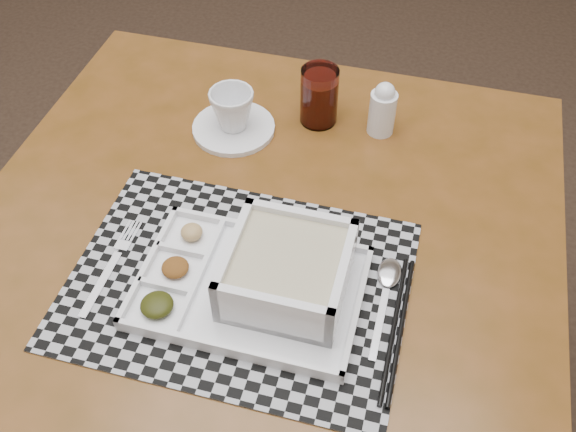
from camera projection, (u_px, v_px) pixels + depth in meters
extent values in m
plane|color=black|center=(35.00, 298.00, 1.76)|extent=(5.00, 5.00, 0.00)
cube|color=#4D300E|center=(260.00, 237.00, 1.02)|extent=(0.94, 0.94, 0.04)
cylinder|color=#4D300E|center=(153.00, 171.00, 1.63)|extent=(0.05, 0.05, 0.66)
cylinder|color=#4D300E|center=(490.00, 236.00, 1.48)|extent=(0.05, 0.05, 0.66)
cube|color=#4D300E|center=(316.00, 111.00, 1.32)|extent=(0.80, 0.03, 0.07)
cube|color=#4D300E|center=(43.00, 213.00, 1.13)|extent=(0.03, 0.80, 0.07)
cube|color=#4D300E|center=(508.00, 311.00, 0.99)|extent=(0.03, 0.80, 0.07)
cube|color=#9B9CA2|center=(238.00, 283.00, 0.94)|extent=(0.49, 0.37, 0.00)
cube|color=white|center=(250.00, 289.00, 0.92)|extent=(0.32, 0.22, 0.01)
cube|color=white|center=(270.00, 230.00, 0.98)|extent=(0.32, 0.01, 0.01)
cube|color=white|center=(226.00, 348.00, 0.85)|extent=(0.32, 0.01, 0.01)
cube|color=white|center=(148.00, 263.00, 0.94)|extent=(0.01, 0.22, 0.01)
cube|color=white|center=(357.00, 308.00, 0.89)|extent=(0.01, 0.22, 0.01)
cube|color=white|center=(200.00, 274.00, 0.93)|extent=(0.01, 0.20, 0.01)
cube|color=white|center=(164.00, 286.00, 0.91)|extent=(0.08, 0.01, 0.01)
cube|color=white|center=(181.00, 250.00, 0.96)|extent=(0.08, 0.01, 0.01)
ellipsoid|color=black|center=(157.00, 305.00, 0.89)|extent=(0.05, 0.05, 0.02)
ellipsoid|color=#492A0C|center=(175.00, 267.00, 0.93)|extent=(0.04, 0.04, 0.02)
ellipsoid|color=olive|center=(192.00, 232.00, 0.97)|extent=(0.03, 0.03, 0.02)
cube|color=white|center=(287.00, 284.00, 0.92)|extent=(0.17, 0.17, 0.01)
cube|color=white|center=(301.00, 229.00, 0.94)|extent=(0.17, 0.01, 0.08)
cube|color=white|center=(272.00, 315.00, 0.84)|extent=(0.17, 0.01, 0.08)
cube|color=white|center=(234.00, 259.00, 0.90)|extent=(0.01, 0.17, 0.08)
cube|color=white|center=(342.00, 281.00, 0.88)|extent=(0.01, 0.17, 0.08)
cube|color=#C7BA94|center=(287.00, 272.00, 0.89)|extent=(0.15, 0.15, 0.07)
cube|color=silver|center=(101.00, 284.00, 0.93)|extent=(0.01, 0.12, 0.00)
cube|color=silver|center=(123.00, 245.00, 0.98)|extent=(0.02, 0.02, 0.00)
cube|color=silver|center=(125.00, 230.00, 1.00)|extent=(0.00, 0.04, 0.00)
cube|color=silver|center=(129.00, 231.00, 1.00)|extent=(0.00, 0.04, 0.00)
cube|color=silver|center=(133.00, 231.00, 1.00)|extent=(0.00, 0.04, 0.00)
cube|color=silver|center=(136.00, 232.00, 1.00)|extent=(0.00, 0.04, 0.00)
cube|color=silver|center=(379.00, 324.00, 0.89)|extent=(0.01, 0.12, 0.00)
ellipsoid|color=silver|center=(390.00, 273.00, 0.94)|extent=(0.04, 0.06, 0.01)
cylinder|color=black|center=(394.00, 327.00, 0.88)|extent=(0.01, 0.24, 0.01)
cylinder|color=black|center=(401.00, 329.00, 0.88)|extent=(0.01, 0.24, 0.01)
cylinder|color=white|center=(234.00, 128.00, 1.17)|extent=(0.15, 0.15, 0.01)
imported|color=white|center=(232.00, 110.00, 1.13)|extent=(0.10, 0.10, 0.07)
cylinder|color=white|center=(319.00, 96.00, 1.15)|extent=(0.07, 0.07, 0.11)
cylinder|color=#410A05|center=(319.00, 101.00, 1.16)|extent=(0.06, 0.06, 0.09)
cylinder|color=white|center=(382.00, 113.00, 1.14)|extent=(0.05, 0.05, 0.08)
sphere|color=white|center=(385.00, 92.00, 1.10)|extent=(0.04, 0.04, 0.04)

